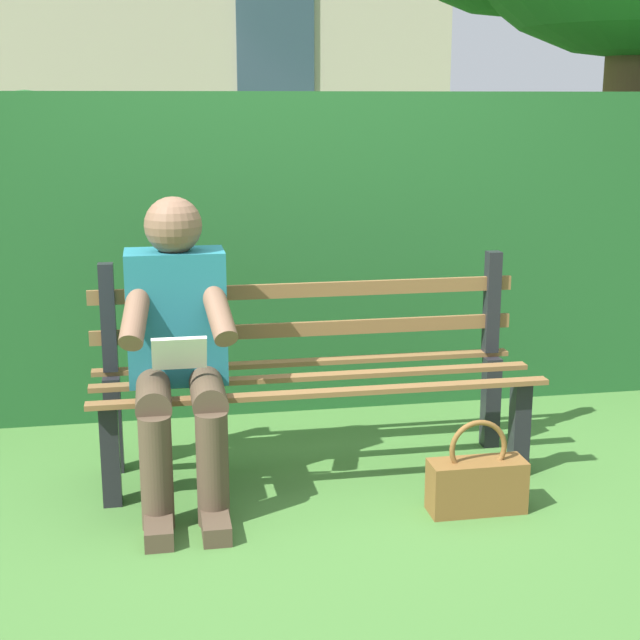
# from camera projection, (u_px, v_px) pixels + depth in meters

# --- Properties ---
(ground) EXTENTS (60.00, 60.00, 0.00)m
(ground) POSITION_uv_depth(u_px,v_px,m) (316.00, 472.00, 3.84)
(ground) COLOR #3D6B2D
(park_bench) EXTENTS (1.80, 0.49, 0.87)m
(park_bench) POSITION_uv_depth(u_px,v_px,m) (313.00, 371.00, 3.81)
(park_bench) COLOR black
(park_bench) RESTS_ON ground
(person_seated) EXTENTS (0.44, 0.73, 1.15)m
(person_seated) POSITION_uv_depth(u_px,v_px,m) (178.00, 344.00, 3.51)
(person_seated) COLOR #1E6672
(person_seated) RESTS_ON ground
(hedge_backdrop) EXTENTS (6.41, 0.88, 1.67)m
(hedge_backdrop) POSITION_uv_depth(u_px,v_px,m) (357.00, 236.00, 4.85)
(hedge_backdrop) COLOR #1E5123
(hedge_backdrop) RESTS_ON ground
(handbag) EXTENTS (0.36, 0.13, 0.36)m
(handbag) POSITION_uv_depth(u_px,v_px,m) (477.00, 483.00, 3.46)
(handbag) COLOR brown
(handbag) RESTS_ON ground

